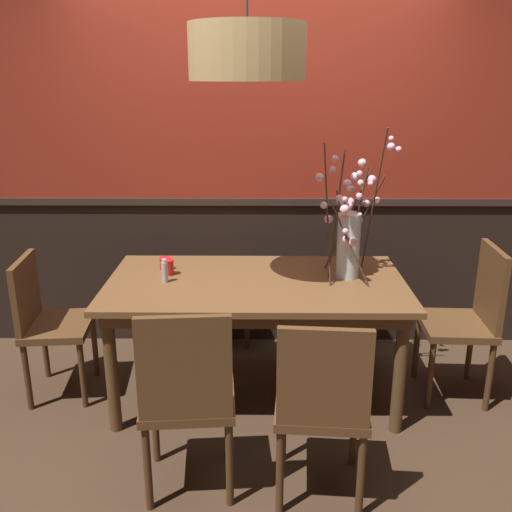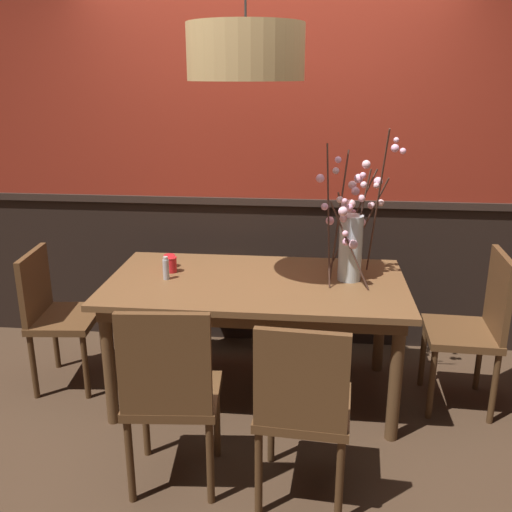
{
  "view_description": "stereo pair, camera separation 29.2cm",
  "coord_description": "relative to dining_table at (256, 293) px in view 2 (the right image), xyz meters",
  "views": [
    {
      "loc": [
        0.03,
        -3.14,
        1.92
      ],
      "look_at": [
        0.0,
        0.0,
        0.91
      ],
      "focal_mm": 39.79,
      "sensor_mm": 36.0,
      "label": 1
    },
    {
      "loc": [
        0.32,
        -3.13,
        1.92
      ],
      "look_at": [
        0.0,
        0.0,
        0.91
      ],
      "focal_mm": 39.79,
      "sensor_mm": 36.0,
      "label": 2
    }
  ],
  "objects": [
    {
      "name": "back_wall",
      "position": [
        0.0,
        0.82,
        0.73
      ],
      "size": [
        5.12,
        0.14,
        2.82
      ],
      "color": "black",
      "rests_on": "ground"
    },
    {
      "name": "chair_near_side_right",
      "position": [
        0.3,
        -0.92,
        -0.15
      ],
      "size": [
        0.45,
        0.47,
        0.94
      ],
      "color": "brown",
      "rests_on": "ground"
    },
    {
      "name": "condiment_bottle",
      "position": [
        -0.53,
        -0.03,
        0.15
      ],
      "size": [
        0.04,
        0.04,
        0.14
      ],
      "color": "#ADADB2",
      "rests_on": "dining_table"
    },
    {
      "name": "chair_head_west_end",
      "position": [
        -1.28,
        0.01,
        -0.17
      ],
      "size": [
        0.42,
        0.48,
        0.89
      ],
      "color": "brown",
      "rests_on": "ground"
    },
    {
      "name": "pendant_lamp",
      "position": [
        -0.04,
        -0.09,
        1.35
      ],
      "size": [
        0.6,
        0.6,
        0.93
      ],
      "color": "tan"
    },
    {
      "name": "chair_head_east_end",
      "position": [
        1.29,
        0.01,
        -0.14
      ],
      "size": [
        0.42,
        0.45,
        0.96
      ],
      "color": "brown",
      "rests_on": "ground"
    },
    {
      "name": "dining_table",
      "position": [
        0.0,
        0.0,
        0.0
      ],
      "size": [
        1.76,
        0.96,
        0.76
      ],
      "color": "brown",
      "rests_on": "ground"
    },
    {
      "name": "candle_holder_nearer_edge",
      "position": [
        -0.57,
        0.19,
        0.12
      ],
      "size": [
        0.07,
        0.07,
        0.08
      ],
      "color": "red",
      "rests_on": "dining_table"
    },
    {
      "name": "chair_near_side_left",
      "position": [
        -0.3,
        -0.89,
        -0.14
      ],
      "size": [
        0.46,
        0.44,
        0.97
      ],
      "color": "brown",
      "rests_on": "ground"
    },
    {
      "name": "ground_plane",
      "position": [
        0.0,
        0.0,
        -0.68
      ],
      "size": [
        24.0,
        24.0,
        0.0
      ],
      "primitive_type": "plane",
      "color": "#422D1E"
    },
    {
      "name": "candle_holder_nearer_center",
      "position": [
        -0.53,
        0.1,
        0.13
      ],
      "size": [
        0.07,
        0.07,
        0.1
      ],
      "color": "red",
      "rests_on": "dining_table"
    },
    {
      "name": "chair_far_side_left",
      "position": [
        -0.26,
        0.87,
        -0.14
      ],
      "size": [
        0.44,
        0.42,
        0.96
      ],
      "color": "brown",
      "rests_on": "ground"
    },
    {
      "name": "vase_with_blossoms",
      "position": [
        0.55,
        0.08,
        0.34
      ],
      "size": [
        0.49,
        0.5,
        0.89
      ],
      "color": "silver",
      "rests_on": "dining_table"
    }
  ]
}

